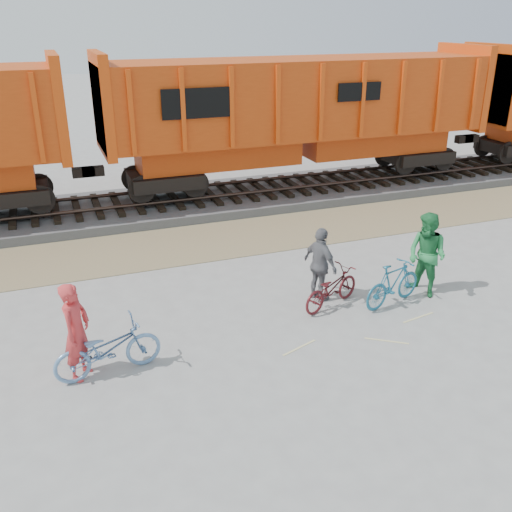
% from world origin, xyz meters
% --- Properties ---
extents(ground, '(120.00, 120.00, 0.00)m').
position_xyz_m(ground, '(0.00, 0.00, 0.00)').
color(ground, '#9E9E99').
rests_on(ground, ground).
extents(gravel_strip, '(120.00, 3.00, 0.02)m').
position_xyz_m(gravel_strip, '(0.00, 5.50, 0.01)').
color(gravel_strip, '#8E7958').
rests_on(gravel_strip, ground).
extents(ballast_bed, '(120.00, 4.00, 0.30)m').
position_xyz_m(ballast_bed, '(0.00, 9.00, 0.15)').
color(ballast_bed, slate).
rests_on(ballast_bed, ground).
extents(track, '(120.00, 2.60, 0.24)m').
position_xyz_m(track, '(0.00, 9.00, 0.47)').
color(track, black).
rests_on(track, ballast_bed).
extents(hopper_car_center, '(14.00, 3.13, 4.65)m').
position_xyz_m(hopper_car_center, '(3.45, 9.00, 3.01)').
color(hopper_car_center, black).
rests_on(hopper_car_center, track).
extents(bicycle_blue, '(2.07, 0.93, 1.05)m').
position_xyz_m(bicycle_blue, '(-4.70, -0.34, 0.53)').
color(bicycle_blue, '#648CBA').
rests_on(bicycle_blue, ground).
extents(bicycle_teal, '(1.81, 0.96, 1.05)m').
position_xyz_m(bicycle_teal, '(1.80, 0.18, 0.52)').
color(bicycle_teal, '#1E6785').
rests_on(bicycle_teal, ground).
extents(bicycle_maroon, '(1.83, 1.23, 0.91)m').
position_xyz_m(bicycle_maroon, '(0.42, 0.59, 0.46)').
color(bicycle_maroon, '#52161A').
rests_on(bicycle_maroon, ground).
extents(person_solo, '(0.74, 0.83, 1.89)m').
position_xyz_m(person_solo, '(-5.20, -0.24, 0.95)').
color(person_solo, red).
rests_on(person_solo, ground).
extents(person_man, '(1.02, 1.17, 2.03)m').
position_xyz_m(person_man, '(2.80, 0.38, 1.01)').
color(person_man, '#267F42').
rests_on(person_man, ground).
extents(person_woman, '(0.69, 1.12, 1.79)m').
position_xyz_m(person_woman, '(0.32, 0.99, 0.89)').
color(person_woman, slate).
rests_on(person_woman, ground).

